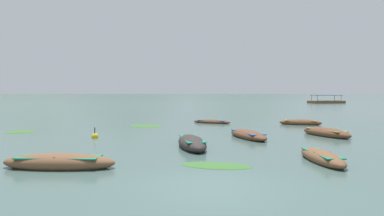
{
  "coord_description": "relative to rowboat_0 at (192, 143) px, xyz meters",
  "views": [
    {
      "loc": [
        -0.3,
        -9.9,
        2.97
      ],
      "look_at": [
        -1.64,
        38.53,
        0.68
      ],
      "focal_mm": 29.93,
      "sensor_mm": 36.0,
      "label": 1
    }
  ],
  "objects": [
    {
      "name": "ground_plane",
      "position": [
        0.79,
        1492.64,
        -0.25
      ],
      "size": [
        6000.0,
        6000.0,
        0.0
      ],
      "primitive_type": "plane",
      "color": "#425B56"
    },
    {
      "name": "weed_patch_3",
      "position": [
        9.96,
        13.84,
        -0.25
      ],
      "size": [
        3.21,
        3.52,
        0.14
      ],
      "primitive_type": "ellipsoid",
      "rotation": [
        0.0,
        0.0,
        0.96
      ],
      "color": "#38662D",
      "rests_on": "ground"
    },
    {
      "name": "weed_patch_2",
      "position": [
        1.11,
        -4.33,
        -0.25
      ],
      "size": [
        3.16,
        1.83,
        0.14
      ],
      "primitive_type": "ellipsoid",
      "rotation": [
        0.0,
        0.0,
        2.96
      ],
      "color": "#38662D",
      "rests_on": "ground"
    },
    {
      "name": "rowboat_5",
      "position": [
        9.82,
        12.84,
        -0.05
      ],
      "size": [
        3.96,
        2.13,
        0.63
      ],
      "color": "brown",
      "rests_on": "ground"
    },
    {
      "name": "mountain_2",
      "position": [
        -359.41,
        1537.33,
        126.53
      ],
      "size": [
        750.2,
        750.2,
        253.55
      ],
      "primitive_type": "cone",
      "color": "#4C5B56",
      "rests_on": "ground"
    },
    {
      "name": "ferry_0",
      "position": [
        36.6,
        75.79,
        0.2
      ],
      "size": [
        10.47,
        6.06,
        2.54
      ],
      "color": "brown",
      "rests_on": "ground"
    },
    {
      "name": "rowboat_2",
      "position": [
        1.56,
        14.13,
        -0.11
      ],
      "size": [
        3.93,
        2.41,
        0.43
      ],
      "color": "brown",
      "rests_on": "ground"
    },
    {
      "name": "mountain_1",
      "position": [
        -832.39,
        1618.76,
        146.52
      ],
      "size": [
        917.48,
        917.48,
        293.54
      ],
      "primitive_type": "cone",
      "color": "#56665B",
      "rests_on": "ground"
    },
    {
      "name": "weed_patch_1",
      "position": [
        -4.44,
        11.16,
        -0.25
      ],
      "size": [
        4.19,
        3.94,
        0.14
      ],
      "primitive_type": "ellipsoid",
      "rotation": [
        0.0,
        0.0,
        2.52
      ],
      "color": "#38662D",
      "rests_on": "ground"
    },
    {
      "name": "rowboat_6",
      "position": [
        -5.13,
        -4.86,
        -0.02
      ],
      "size": [
        4.52,
        1.35,
        0.73
      ],
      "color": "brown",
      "rests_on": "ground"
    },
    {
      "name": "rowboat_7",
      "position": [
        9.14,
        4.96,
        -0.03
      ],
      "size": [
        2.87,
        4.26,
        0.72
      ],
      "color": "brown",
      "rests_on": "ground"
    },
    {
      "name": "mountain_3",
      "position": [
        177.05,
        1547.27,
        111.16
      ],
      "size": [
        735.5,
        735.5,
        222.83
      ],
      "primitive_type": "cone",
      "color": "#4C5B56",
      "rests_on": "ground"
    },
    {
      "name": "mooring_buoy",
      "position": [
        -6.53,
        3.61,
        -0.15
      ],
      "size": [
        0.45,
        0.45,
        0.83
      ],
      "color": "yellow",
      "rests_on": "ground"
    },
    {
      "name": "rowboat_4",
      "position": [
        5.73,
        -3.41,
        -0.06
      ],
      "size": [
        1.38,
        3.66,
        0.62
      ],
      "color": "brown",
      "rests_on": "ground"
    },
    {
      "name": "weed_patch_0",
      "position": [
        -13.27,
        6.58,
        -0.25
      ],
      "size": [
        2.76,
        2.85,
        0.14
      ],
      "primitive_type": "ellipsoid",
      "rotation": [
        0.0,
        0.0,
        2.71
      ],
      "color": "#38662D",
      "rests_on": "ground"
    },
    {
      "name": "rowboat_1",
      "position": [
        3.6,
        3.87,
        -0.05
      ],
      "size": [
        2.7,
        4.66,
        0.64
      ],
      "color": "brown",
      "rests_on": "ground"
    },
    {
      "name": "rowboat_0",
      "position": [
        0.0,
        0.0,
        0.0
      ],
      "size": [
        2.21,
        4.4,
        0.8
      ],
      "color": "#2D2826",
      "rests_on": "ground"
    }
  ]
}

